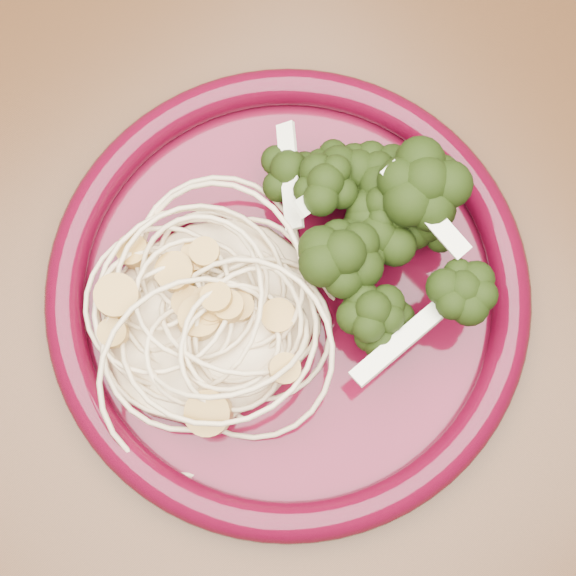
% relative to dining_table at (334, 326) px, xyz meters
% --- Properties ---
extents(dining_table, '(1.20, 0.80, 0.75)m').
position_rel_dining_table_xyz_m(dining_table, '(0.00, 0.00, 0.00)').
color(dining_table, '#472814').
rests_on(dining_table, ground).
extents(dinner_plate, '(0.38, 0.38, 0.02)m').
position_rel_dining_table_xyz_m(dinner_plate, '(-0.03, 0.02, 0.11)').
color(dinner_plate, '#470717').
rests_on(dinner_plate, dining_table).
extents(spaghetti_pile, '(0.17, 0.16, 0.03)m').
position_rel_dining_table_xyz_m(spaghetti_pile, '(-0.07, 0.04, 0.12)').
color(spaghetti_pile, beige).
rests_on(spaghetti_pile, dinner_plate).
extents(scallop_cluster, '(0.16, 0.16, 0.04)m').
position_rel_dining_table_xyz_m(scallop_cluster, '(-0.07, 0.04, 0.16)').
color(scallop_cluster, gold).
rests_on(scallop_cluster, spaghetti_pile).
extents(broccoli_pile, '(0.15, 0.19, 0.06)m').
position_rel_dining_table_xyz_m(broccoli_pile, '(0.03, 0.00, 0.13)').
color(broccoli_pile, black).
rests_on(broccoli_pile, dinner_plate).
extents(onion_garnish, '(0.10, 0.12, 0.06)m').
position_rel_dining_table_xyz_m(onion_garnish, '(0.03, 0.00, 0.17)').
color(onion_garnish, white).
rests_on(onion_garnish, broccoli_pile).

